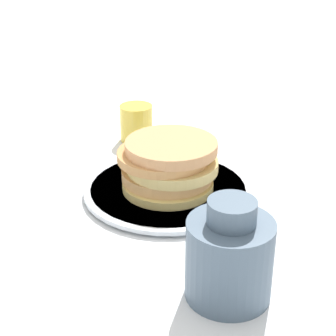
# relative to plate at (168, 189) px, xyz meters

# --- Properties ---
(ground_plane) EXTENTS (4.00, 4.00, 0.00)m
(ground_plane) POSITION_rel_plate_xyz_m (0.02, -0.01, -0.01)
(ground_plane) COLOR white
(plate) EXTENTS (0.28, 0.28, 0.01)m
(plate) POSITION_rel_plate_xyz_m (0.00, 0.00, 0.00)
(plate) COLOR silver
(plate) RESTS_ON ground_plane
(pancake_stack) EXTENTS (0.17, 0.16, 0.08)m
(pancake_stack) POSITION_rel_plate_xyz_m (0.00, 0.00, 0.05)
(pancake_stack) COLOR #D3B967
(pancake_stack) RESTS_ON plate
(juice_glass) EXTENTS (0.07, 0.07, 0.07)m
(juice_glass) POSITION_rel_plate_xyz_m (-0.05, 0.23, 0.03)
(juice_glass) COLOR yellow
(juice_glass) RESTS_ON ground_plane
(cream_jug) EXTENTS (0.11, 0.11, 0.13)m
(cream_jug) POSITION_rel_plate_xyz_m (0.05, -0.27, 0.05)
(cream_jug) COLOR #4C6075
(cream_jug) RESTS_ON ground_plane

